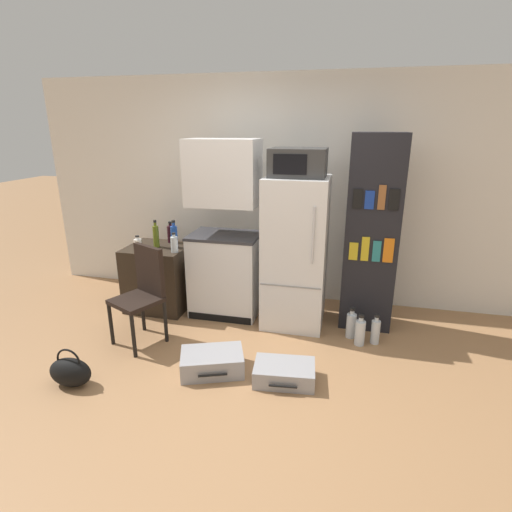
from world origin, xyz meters
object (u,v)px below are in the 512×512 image
object	(u,v)px
suitcase_large_flat	(212,362)
suitcase_small_flat	(284,373)
bottle_clear_short	(174,244)
bookshelf	(371,235)
chair	(143,288)
refrigerator	(295,253)
handbag	(70,372)
water_bottle_middle	(360,332)
microwave	(298,162)
water_bottle_back	(375,331)
kitchen_hutch	(225,237)
water_bottle_front	(351,325)
bottle_olive_oil	(156,236)
bottle_wine_dark	(171,234)
bottle_milk_white	(138,245)
bottle_blue_soda	(174,236)
side_table	(159,277)

from	to	relation	value
suitcase_large_flat	suitcase_small_flat	xyz separation A→B (m)	(0.63, 0.01, -0.01)
bottle_clear_short	bookshelf	bearing A→B (deg)	7.33
chair	suitcase_small_flat	xyz separation A→B (m)	(1.44, -0.37, -0.48)
refrigerator	handbag	distance (m)	2.32
suitcase_small_flat	water_bottle_middle	distance (m)	0.97
bookshelf	chair	world-z (taller)	bookshelf
microwave	suitcase_small_flat	xyz separation A→B (m)	(0.08, -1.09, -1.62)
bottle_clear_short	suitcase_large_flat	world-z (taller)	bottle_clear_short
suitcase_small_flat	water_bottle_back	xyz separation A→B (m)	(0.76, 0.81, 0.05)
refrigerator	water_bottle_middle	size ratio (longest dim) A/B	4.90
suitcase_small_flat	kitchen_hutch	bearing A→B (deg)	120.85
chair	water_bottle_front	size ratio (longest dim) A/B	2.98
water_bottle_back	bottle_olive_oil	bearing A→B (deg)	173.27
bottle_wine_dark	suitcase_large_flat	bearing A→B (deg)	-54.39
refrigerator	bottle_clear_short	size ratio (longest dim) A/B	7.24
bottle_wine_dark	bottle_milk_white	bearing A→B (deg)	-110.47
kitchen_hutch	chair	world-z (taller)	kitchen_hutch
refrigerator	suitcase_small_flat	bearing A→B (deg)	-85.75
bookshelf	bottle_blue_soda	world-z (taller)	bookshelf
bottle_wine_dark	bottle_clear_short	size ratio (longest dim) A/B	1.14
handbag	water_bottle_front	xyz separation A→B (m)	(2.22, 1.33, 0.01)
microwave	bottle_wine_dark	bearing A→B (deg)	171.72
handbag	bottle_wine_dark	bearing A→B (deg)	86.23
side_table	refrigerator	size ratio (longest dim) A/B	0.47
bottle_clear_short	water_bottle_front	distance (m)	2.02
kitchen_hutch	microwave	world-z (taller)	kitchen_hutch
water_bottle_front	water_bottle_back	bearing A→B (deg)	-15.91
refrigerator	bottle_wine_dark	xyz separation A→B (m)	(-1.49, 0.22, 0.06)
microwave	bottle_milk_white	size ratio (longest dim) A/B	2.86
bottle_clear_short	chair	bearing A→B (deg)	-96.94
kitchen_hutch	suitcase_large_flat	size ratio (longest dim) A/B	3.09
bottle_blue_soda	bottle_clear_short	distance (m)	0.17
side_table	kitchen_hutch	size ratio (longest dim) A/B	0.38
bottle_milk_white	microwave	bearing A→B (deg)	8.11
kitchen_hutch	suitcase_small_flat	world-z (taller)	kitchen_hutch
microwave	suitcase_large_flat	size ratio (longest dim) A/B	0.87
bottle_wine_dark	suitcase_small_flat	bearing A→B (deg)	-39.78
bottle_wine_dark	suitcase_large_flat	world-z (taller)	bottle_wine_dark
refrigerator	suitcase_large_flat	xyz separation A→B (m)	(-0.55, -1.10, -0.69)
refrigerator	water_bottle_front	xyz separation A→B (m)	(0.61, -0.22, -0.64)
bottle_wine_dark	chair	xyz separation A→B (m)	(0.13, -0.94, -0.28)
bottle_blue_soda	bottle_wine_dark	size ratio (longest dim) A/B	1.27
kitchen_hutch	bookshelf	distance (m)	1.52
bookshelf	water_bottle_back	size ratio (longest dim) A/B	6.50
refrigerator	bottle_blue_soda	distance (m)	1.36
suitcase_large_flat	water_bottle_middle	size ratio (longest dim) A/B	1.94
bookshelf	suitcase_large_flat	size ratio (longest dim) A/B	3.19
side_table	water_bottle_middle	bearing A→B (deg)	-9.02
bottle_olive_oil	suitcase_small_flat	distance (m)	2.12
bottle_blue_soda	side_table	bearing A→B (deg)	-177.94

